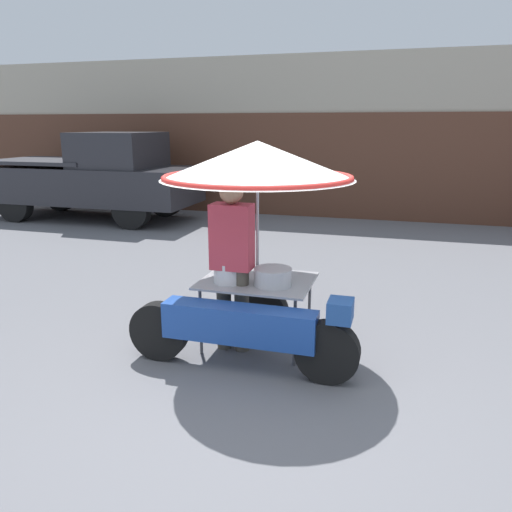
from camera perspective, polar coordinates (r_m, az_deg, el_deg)
ground_plane at (r=4.23m, az=-0.69°, el=-15.22°), size 36.00×36.00×0.00m
shopfront_building at (r=12.63m, az=11.82°, el=13.14°), size 28.00×2.06×3.64m
vendor_motorcycle_cart at (r=4.56m, az=-0.02°, el=7.44°), size 2.10×1.79×1.98m
vendor_person at (r=4.64m, az=-2.74°, el=-0.14°), size 0.38×0.22×1.64m
pickup_truck at (r=11.95m, az=-17.91°, el=8.54°), size 4.86×1.84×1.95m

